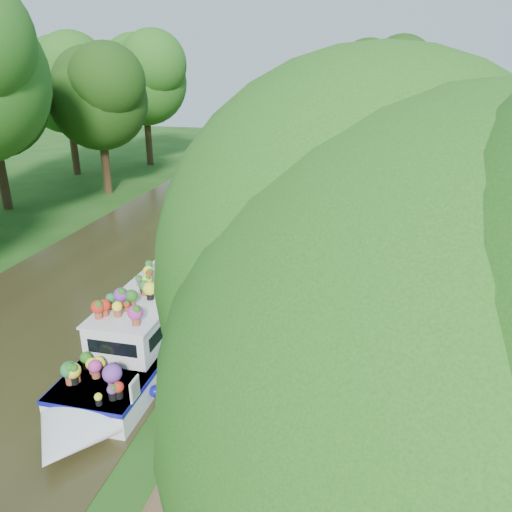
# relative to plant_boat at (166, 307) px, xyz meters

# --- Properties ---
(ground) EXTENTS (100.00, 100.00, 0.00)m
(ground) POSITION_rel_plant_boat_xyz_m (2.25, 2.55, -0.85)
(ground) COLOR #1B4812
(ground) RESTS_ON ground
(canal_water) EXTENTS (10.00, 100.00, 0.02)m
(canal_water) POSITION_rel_plant_boat_xyz_m (-3.75, 2.55, -0.84)
(canal_water) COLOR #2C2813
(canal_water) RESTS_ON ground
(towpath) EXTENTS (2.20, 100.00, 0.03)m
(towpath) POSITION_rel_plant_boat_xyz_m (3.45, 2.55, -0.84)
(towpath) COLOR brown
(towpath) RESTS_ON ground
(plant_boat) EXTENTS (2.29, 13.52, 2.26)m
(plant_boat) POSITION_rel_plant_boat_xyz_m (0.00, 0.00, 0.00)
(plant_boat) COLOR silver
(plant_boat) RESTS_ON canal_water
(tree_near_overhang) EXTENTS (5.52, 5.28, 8.99)m
(tree_near_overhang) POSITION_rel_plant_boat_xyz_m (6.04, 5.61, 5.75)
(tree_near_overhang) COLOR #332211
(tree_near_overhang) RESTS_ON ground
(tree_near_mid) EXTENTS (6.90, 6.60, 9.40)m
(tree_near_mid) POSITION_rel_plant_boat_xyz_m (6.73, 17.63, 5.58)
(tree_near_mid) COLOR #332211
(tree_near_mid) RESTS_ON ground
(tree_near_far) EXTENTS (7.59, 7.26, 10.30)m
(tree_near_far) POSITION_rel_plant_boat_xyz_m (6.23, 28.64, 6.20)
(tree_near_far) COLOR #332211
(tree_near_far) RESTS_ON ground
(tree_near_behind) EXTENTS (6.44, 6.16, 8.68)m
(tree_near_behind) POSITION_rel_plant_boat_xyz_m (7.23, -9.38, 5.06)
(tree_near_behind) COLOR #332211
(tree_near_behind) RESTS_ON ground
(tree_far_c) EXTENTS (7.13, 6.82, 9.59)m
(tree_far_c) POSITION_rel_plant_boat_xyz_m (-11.27, 16.63, 5.67)
(tree_far_c) COLOR #332211
(tree_far_c) RESTS_ON ground
(tree_far_d) EXTENTS (8.05, 7.70, 10.85)m
(tree_far_d) POSITION_rel_plant_boat_xyz_m (-12.77, 26.64, 6.55)
(tree_far_d) COLOR #332211
(tree_far_d) RESTS_ON ground
(tree_far_h) EXTENTS (7.82, 7.48, 10.49)m
(tree_far_h) POSITION_rel_plant_boat_xyz_m (-16.77, 21.64, 6.28)
(tree_far_h) COLOR #332211
(tree_far_h) RESTS_ON ground
(second_boat) EXTENTS (3.38, 6.44, 1.17)m
(second_boat) POSITION_rel_plant_boat_xyz_m (-0.49, 16.36, -0.37)
(second_boat) COLOR black
(second_boat) RESTS_ON canal_water
(sandwich_board) EXTENTS (0.65, 0.59, 0.99)m
(sandwich_board) POSITION_rel_plant_boat_xyz_m (4.20, -1.98, -0.37)
(sandwich_board) COLOR #B6310D
(sandwich_board) RESTS_ON towpath
(pedestrian_pink) EXTENTS (0.72, 0.60, 1.67)m
(pedestrian_pink) POSITION_rel_plant_boat_xyz_m (3.77, 22.52, 0.01)
(pedestrian_pink) COLOR #D959A3
(pedestrian_pink) RESTS_ON towpath
(pedestrian_dark) EXTENTS (0.76, 0.59, 1.55)m
(pedestrian_dark) POSITION_rel_plant_boat_xyz_m (3.62, 24.25, -0.05)
(pedestrian_dark) COLOR black
(pedestrian_dark) RESTS_ON towpath
(verge_plant) EXTENTS (0.46, 0.43, 0.40)m
(verge_plant) POSITION_rel_plant_boat_xyz_m (1.65, 2.37, -0.65)
(verge_plant) COLOR #227222
(verge_plant) RESTS_ON ground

